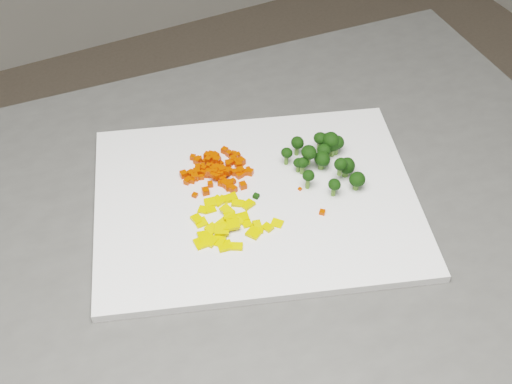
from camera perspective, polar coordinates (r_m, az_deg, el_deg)
name	(u,v)px	position (r m, az deg, el deg)	size (l,w,h in m)	color
cutting_board	(256,200)	(0.97, 0.00, -0.67)	(0.43, 0.34, 0.01)	white
carrot_pile	(216,167)	(0.99, -3.19, 2.00)	(0.10, 0.10, 0.03)	red
pepper_pile	(235,222)	(0.92, -1.66, -2.38)	(0.11, 0.11, 0.02)	#E1B60B
broccoli_pile	(325,159)	(0.99, 5.57, 2.63)	(0.12, 0.12, 0.05)	black
carrot_cube_0	(243,185)	(0.97, -1.05, 0.53)	(0.01, 0.01, 0.01)	red
carrot_cube_1	(210,184)	(0.98, -3.68, 0.62)	(0.01, 0.01, 0.01)	red
carrot_cube_2	(217,160)	(1.01, -3.17, 2.56)	(0.01, 0.01, 0.01)	red
carrot_cube_3	(213,164)	(1.01, -3.49, 2.22)	(0.01, 0.01, 0.01)	red
carrot_cube_4	(233,189)	(0.97, -1.84, 0.22)	(0.01, 0.01, 0.01)	red
carrot_cube_5	(213,169)	(0.99, -3.47, 1.85)	(0.01, 0.01, 0.01)	red
carrot_cube_6	(241,175)	(0.99, -1.20, 1.38)	(0.01, 0.01, 0.01)	red
carrot_cube_7	(229,172)	(1.00, -2.15, 1.64)	(0.01, 0.01, 0.01)	red
carrot_cube_8	(246,172)	(1.00, -0.78, 1.59)	(0.01, 0.01, 0.01)	red
carrot_cube_9	(192,181)	(0.99, -5.12, 0.92)	(0.01, 0.01, 0.01)	red
carrot_cube_10	(215,172)	(0.99, -3.32, 1.64)	(0.01, 0.01, 0.01)	red
carrot_cube_11	(221,164)	(1.01, -2.84, 2.28)	(0.01, 0.01, 0.01)	red
carrot_cube_12	(239,165)	(1.01, -1.38, 2.20)	(0.01, 0.01, 0.01)	red
carrot_cube_13	(235,172)	(0.99, -1.68, 1.58)	(0.01, 0.01, 0.01)	red
carrot_cube_14	(233,181)	(0.98, -1.86, 0.86)	(0.01, 0.01, 0.01)	red
carrot_cube_15	(206,162)	(1.01, -4.05, 2.41)	(0.01, 0.01, 0.01)	red
carrot_cube_16	(191,173)	(1.00, -5.26, 1.48)	(0.01, 0.01, 0.01)	red
carrot_cube_17	(207,156)	(1.02, -3.90, 2.92)	(0.01, 0.01, 0.01)	red
carrot_cube_18	(237,162)	(1.01, -1.52, 2.41)	(0.01, 0.01, 0.01)	red
carrot_cube_19	(193,157)	(1.02, -5.07, 2.78)	(0.01, 0.01, 0.01)	red
carrot_cube_20	(213,157)	(1.02, -3.45, 2.78)	(0.01, 0.01, 0.01)	red
carrot_cube_21	(227,185)	(0.98, -2.32, 0.56)	(0.01, 0.01, 0.01)	red
carrot_cube_22	(239,172)	(0.99, -1.35, 1.60)	(0.01, 0.01, 0.01)	red
carrot_cube_23	(233,159)	(1.02, -1.88, 2.65)	(0.01, 0.01, 0.01)	red
carrot_cube_24	(228,163)	(1.01, -2.23, 2.29)	(0.01, 0.01, 0.01)	red
carrot_cube_25	(223,168)	(0.99, -2.69, 1.92)	(0.01, 0.01, 0.01)	red
carrot_cube_26	(221,173)	(0.99, -2.80, 1.49)	(0.01, 0.01, 0.01)	red
carrot_cube_27	(239,176)	(0.99, -1.38, 1.29)	(0.01, 0.01, 0.01)	red
carrot_cube_28	(184,174)	(1.00, -5.82, 1.41)	(0.01, 0.01, 0.01)	red
carrot_cube_29	(210,158)	(1.02, -3.66, 2.72)	(0.01, 0.01, 0.01)	red
carrot_cube_30	(227,172)	(0.98, -2.31, 1.62)	(0.01, 0.01, 0.01)	red
carrot_cube_31	(228,165)	(1.00, -2.24, 2.21)	(0.01, 0.01, 0.01)	red
carrot_cube_32	(189,179)	(0.99, -5.39, 1.05)	(0.01, 0.01, 0.01)	red
carrot_cube_33	(225,183)	(0.98, -2.53, 0.75)	(0.01, 0.01, 0.01)	red
carrot_cube_34	(234,154)	(1.02, -1.79, 3.07)	(0.01, 0.01, 0.01)	red
carrot_cube_35	(200,159)	(1.02, -4.54, 2.66)	(0.01, 0.01, 0.01)	red
carrot_cube_36	(197,172)	(1.00, -4.76, 1.61)	(0.01, 0.01, 0.01)	red
carrot_cube_37	(208,160)	(1.00, -3.86, 2.60)	(0.01, 0.01, 0.01)	red
carrot_cube_38	(250,172)	(0.99, -0.48, 1.60)	(0.01, 0.01, 0.01)	red
carrot_cube_39	(208,166)	(1.00, -3.82, 2.11)	(0.01, 0.01, 0.01)	red
carrot_cube_40	(195,177)	(0.99, -4.93, 1.20)	(0.01, 0.01, 0.01)	red
carrot_cube_41	(222,170)	(0.99, -2.75, 1.78)	(0.01, 0.01, 0.01)	red
carrot_cube_42	(238,155)	(1.02, -1.47, 2.97)	(0.01, 0.01, 0.01)	red
carrot_cube_43	(225,184)	(0.98, -2.53, 0.67)	(0.01, 0.01, 0.01)	red
carrot_cube_44	(248,169)	(1.00, -0.62, 1.83)	(0.01, 0.01, 0.01)	red
carrot_cube_45	(232,162)	(1.01, -1.97, 2.43)	(0.01, 0.01, 0.01)	red
carrot_cube_46	(189,180)	(0.99, -5.37, 0.95)	(0.01, 0.01, 0.01)	red
carrot_cube_47	(221,173)	(0.98, -2.84, 1.51)	(0.01, 0.01, 0.01)	red
carrot_cube_48	(197,161)	(1.02, -4.74, 2.48)	(0.01, 0.01, 0.01)	red
carrot_cube_49	(199,166)	(1.01, -4.59, 2.05)	(0.01, 0.01, 0.01)	red
carrot_cube_50	(197,178)	(0.99, -4.76, 1.13)	(0.01, 0.01, 0.01)	red
carrot_cube_51	(207,174)	(0.99, -3.96, 1.41)	(0.01, 0.01, 0.01)	red
carrot_cube_52	(204,172)	(1.00, -4.16, 1.58)	(0.01, 0.01, 0.01)	red
carrot_cube_53	(222,178)	(0.99, -2.77, 1.09)	(0.01, 0.01, 0.01)	red
carrot_cube_54	(217,168)	(1.00, -3.12, 1.93)	(0.01, 0.01, 0.01)	red
carrot_cube_55	(216,168)	(0.99, -3.25, 1.92)	(0.01, 0.01, 0.01)	red
carrot_cube_56	(198,168)	(1.00, -4.67, 1.95)	(0.01, 0.01, 0.01)	red
carrot_cube_57	(194,173)	(1.00, -5.00, 1.54)	(0.01, 0.01, 0.01)	red
carrot_cube_58	(241,171)	(1.00, -1.25, 1.70)	(0.01, 0.01, 0.01)	red
carrot_cube_59	(217,176)	(0.98, -3.16, 1.28)	(0.01, 0.01, 0.01)	red
carrot_cube_60	(206,191)	(0.97, -4.06, 0.06)	(0.01, 0.01, 0.01)	red
carrot_cube_61	(202,177)	(0.99, -4.37, 1.19)	(0.01, 0.01, 0.01)	red
carrot_cube_62	(187,182)	(0.99, -5.56, 0.84)	(0.01, 0.01, 0.01)	red
carrot_cube_63	(211,154)	(1.03, -3.63, 3.06)	(0.01, 0.01, 0.01)	red
carrot_cube_64	(192,173)	(1.00, -5.16, 1.50)	(0.01, 0.01, 0.01)	red
carrot_cube_65	(197,160)	(1.02, -4.71, 2.56)	(0.01, 0.01, 0.01)	red
carrot_cube_66	(230,183)	(0.98, -2.06, 0.70)	(0.01, 0.01, 0.01)	red
carrot_cube_67	(213,175)	(0.98, -3.44, 1.35)	(0.01, 0.01, 0.01)	red
carrot_cube_68	(203,165)	(1.00, -4.28, 2.13)	(0.01, 0.01, 0.01)	red
carrot_cube_69	(218,158)	(1.02, -3.04, 2.71)	(0.01, 0.01, 0.01)	red
carrot_cube_70	(221,184)	(0.98, -2.86, 0.68)	(0.01, 0.01, 0.01)	red
carrot_cube_71	(229,187)	(0.97, -2.15, 0.37)	(0.01, 0.01, 0.01)	red
carrot_cube_72	(224,171)	(0.99, -2.54, 1.67)	(0.01, 0.01, 0.01)	red
carrot_cube_73	(241,162)	(1.01, -1.19, 2.45)	(0.01, 0.01, 0.01)	red
carrot_cube_74	(204,168)	(1.00, -4.20, 1.91)	(0.01, 0.01, 0.01)	red
carrot_cube_75	(209,172)	(0.99, -3.80, 1.61)	(0.01, 0.01, 0.01)	red
carrot_cube_76	(225,150)	(1.03, -2.53, 3.35)	(0.01, 0.01, 0.01)	red
carrot_cube_77	(237,165)	(1.01, -1.53, 2.21)	(0.01, 0.01, 0.01)	red
carrot_cube_78	(236,156)	(1.02, -1.62, 2.90)	(0.01, 0.01, 0.01)	red
carrot_cube_79	(215,156)	(1.02, -3.30, 2.88)	(0.01, 0.01, 0.01)	red
carrot_cube_80	(229,154)	(1.02, -2.16, 3.08)	(0.01, 0.01, 0.01)	red
pepper_chunk_0	(224,227)	(0.92, -2.60, -2.80)	(0.01, 0.02, 0.00)	#E1B60B
pepper_chunk_1	(247,223)	(0.93, -0.75, -2.53)	(0.01, 0.01, 0.00)	#E1B60B
pepper_chunk_2	(210,209)	(0.95, -3.68, -1.40)	(0.01, 0.01, 0.00)	#E1B60B
pepper_chunk_3	(237,223)	(0.93, -1.55, -2.46)	(0.02, 0.01, 0.00)	#E1B60B
pepper_chunk_4	(224,223)	(0.93, -2.60, -2.53)	(0.02, 0.02, 0.00)	#E1B60B
pepper_chunk_5	(268,227)	(0.92, 0.94, -2.85)	(0.01, 0.01, 0.00)	#E1B60B
pepper_chunk_6	(210,202)	(0.96, -3.67, -0.84)	(0.01, 0.02, 0.00)	#E1B60B
pepper_chunk_7	(254,233)	(0.92, -0.16, -3.29)	(0.02, 0.02, 0.00)	#E1B60B
pepper_chunk_8	(200,243)	(0.91, -4.47, -4.11)	(0.02, 0.01, 0.00)	#E1B60B
pepper_chunk_9	(243,217)	(0.94, -1.07, -2.02)	(0.02, 0.02, 0.00)	#E1B60B
pepper_chunk_10	(233,224)	(0.92, -1.82, -2.59)	(0.02, 0.02, 0.00)	#E1B60B
pepper_chunk_11	(277,223)	(0.93, 1.70, -2.52)	(0.01, 0.02, 0.00)	#E1B60B
pepper_chunk_12	(230,216)	(0.93, -2.11, -1.95)	(0.02, 0.01, 0.00)	#E1B60B
pepper_chunk_13	(235,224)	(0.93, -1.65, -2.58)	(0.02, 0.01, 0.00)	#E1B60B
pepper_chunk_14	(219,241)	(0.91, -2.99, -3.97)	(0.02, 0.02, 0.00)	#E1B60B
pepper_chunk_15	(227,210)	(0.94, -2.33, -1.48)	(0.02, 0.01, 0.00)	#E1B60B
pepper_chunk_16	(205,236)	(0.92, -4.13, -3.55)	(0.02, 0.02, 0.00)	#E1B60B
pepper_chunk_17	(211,241)	(0.91, -3.61, -3.94)	(0.02, 0.01, 0.00)	#E1B60B
pepper_chunk_18	(218,201)	(0.96, -3.07, -0.72)	(0.01, 0.02, 0.00)	#E1B60B
pepper_chunk_19	(236,247)	(0.90, -1.62, -4.38)	(0.02, 0.01, 0.00)	#E1B60B
pepper_chunk_20	(203,210)	(0.95, -4.27, -1.43)	(0.01, 0.01, 0.00)	#E1B60B
pepper_chunk_21	(231,218)	(0.93, -2.02, -2.10)	(0.01, 0.02, 0.00)	#E1B60B
pepper_chunk_22	(223,199)	(0.96, -2.63, -0.56)	(0.01, 0.01, 0.00)	#E1B60B
pepper_chunk_23	(212,229)	(0.92, -3.56, -2.97)	(0.01, 0.01, 0.00)	#E1B60B
pepper_chunk_24	(225,246)	(0.90, -2.51, -4.34)	(0.02, 0.02, 0.00)	#E1B60B
pepper_chunk_25	(222,230)	(0.92, -2.77, -3.03)	(0.02, 0.02, 0.00)	#E1B60B
pepper_chunk_26	(258,226)	(0.93, 0.15, -2.75)	(0.02, 0.01, 0.00)	#E1B60B
pepper_chunk_27	(201,223)	(0.93, -4.42, -2.47)	(0.01, 0.02, 0.00)	#E1B60B
pepper_chunk_28	(197,219)	(0.94, -4.74, -2.18)	(0.01, 0.02, 0.00)	#E1B60B
pepper_chunk_29	(230,198)	(0.96, -2.07, -0.48)	(0.02, 0.01, 0.00)	#E1B60B
pepper_chunk_30	(248,205)	(0.95, -0.67, -1.01)	(0.02, 0.01, 0.00)	#E1B60B
pepper_chunk_31	(238,203)	(0.95, -1.46, -0.91)	(0.02, 0.01, 0.00)	#E1B60B
broccoli_floret_0	(302,166)	(0.99, 3.72, 2.09)	(0.02, 0.02, 0.03)	black
broccoli_floret_1	(333,146)	(1.03, 6.21, 3.69)	(0.02, 0.02, 0.03)	black
broccoli_floret_2	(330,145)	(1.02, 5.94, 3.79)	(0.03, 0.03, 0.04)	black
broccoli_floret_3	(308,156)	(0.99, 4.19, 2.92)	(0.03, 0.03, 0.03)	black
broccoli_floret_4	(346,168)	(0.99, 7.20, 1.90)	(0.03, 0.03, 0.03)	black
broccoli_floret_5	(340,167)	(0.98, 6.73, 1.96)	(0.02, 0.02, 0.03)	black
broccoli_floret_6	(327,143)	(1.03, 5.69, 3.89)	(0.03, 0.03, 0.03)	black
broccoli_floret_7	(336,146)	(1.03, 6.43, 3.69)	(0.03, 0.03, 0.03)	black
broccoli_floret_8	(298,165)	(1.00, 3.39, 2.13)	(0.02, 0.02, 0.02)	black
broccoli_floret_9	(319,143)	(1.03, 5.10, 3.95)	(0.03, 0.03, 0.03)	black
broccoli_floret_10	(308,180)	(0.97, 4.17, 0.97)	(0.02, 0.02, 0.03)	black
broccoli_floret_11	(323,153)	(1.01, 5.40, 3.10)	(0.03, 0.03, 0.03)	black
broccoli_floret_12	(334,188)	(0.96, 6.24, 0.31)	(0.02, 0.02, 0.03)	black
broccoli_floret_13	(297,147)	(1.02, 3.29, 3.64)	(0.02, 0.02, 0.03)	black
broccoli_floret_14	(332,148)	(1.02, 6.13, 3.53)	(0.03, 0.03, 0.03)	black
broccoli_floret_15	(356,182)	(0.98, 8.03, 0.82)	(0.03, 0.03, 0.03)	black
broccoli_floret_16	(286,157)	(1.01, 2.44, 2.84)	(0.02, 0.02, 0.03)	black
broccoli_floret_17	(321,161)	(1.00, 5.25, 2.47)	(0.03, 0.03, 0.03)	black
broccoli_floret_18	(326,147)	(1.03, 5.66, 3.64)	(0.03, 0.03, 0.03)	black
stray_bit_0	(261,231)	(0.92, 0.39, -3.15)	(0.01, 0.01, 0.00)	#E1B60B
stray_bit_1	(322,212)	(0.95, 5.32, -1.62)	(0.01, 0.01, 0.01)	red
stray_bit_2	(233,171)	(1.00, -1.86, 1.68)	(0.01, 0.01, 0.00)	red
stray_bit_3	(304,163)	(1.01, 3.90, 2.30)	(0.01, 0.01, 0.00)	black
stray_bit_4	(225,173)	(1.00, -2.50, 1.56)	(0.01, 0.01, 0.00)	black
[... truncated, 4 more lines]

